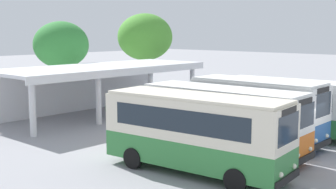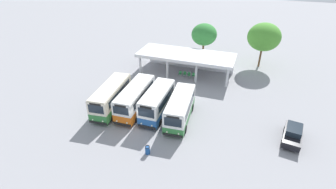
# 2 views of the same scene
# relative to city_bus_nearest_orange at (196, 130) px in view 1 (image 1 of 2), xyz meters

# --- Properties ---
(ground_plane) EXTENTS (180.00, 180.00, 0.00)m
(ground_plane) POSITION_rel_city_bus_nearest_orange_xyz_m (4.95, -2.23, -1.78)
(ground_plane) COLOR #939399
(city_bus_nearest_orange) EXTENTS (3.04, 8.07, 3.22)m
(city_bus_nearest_orange) POSITION_rel_city_bus_nearest_orange_xyz_m (0.00, 0.00, 0.00)
(city_bus_nearest_orange) COLOR black
(city_bus_nearest_orange) RESTS_ON ground
(city_bus_second_in_row) EXTENTS (2.66, 8.15, 3.17)m
(city_bus_second_in_row) POSITION_rel_city_bus_nearest_orange_xyz_m (2.93, 0.77, -0.03)
(city_bus_second_in_row) COLOR black
(city_bus_second_in_row) RESTS_ON ground
(city_bus_middle_cream) EXTENTS (2.51, 7.01, 3.32)m
(city_bus_middle_cream) POSITION_rel_city_bus_nearest_orange_xyz_m (5.86, 0.70, 0.05)
(city_bus_middle_cream) COLOR black
(city_bus_middle_cream) RESTS_ON ground
(city_bus_fourth_amber) EXTENTS (2.92, 7.54, 3.08)m
(city_bus_fourth_amber) POSITION_rel_city_bus_nearest_orange_xyz_m (8.79, 0.51, -0.07)
(city_bus_fourth_amber) COLOR black
(city_bus_fourth_amber) RESTS_ON ground
(terminal_canopy) EXTENTS (15.08, 5.74, 3.40)m
(terminal_canopy) POSITION_rel_city_bus_nearest_orange_xyz_m (5.89, 13.54, 0.86)
(terminal_canopy) COLOR silver
(terminal_canopy) RESTS_ON ground
(waiting_chair_end_by_column) EXTENTS (0.46, 0.46, 0.86)m
(waiting_chair_end_by_column) POSITION_rel_city_bus_nearest_orange_xyz_m (5.37, 11.66, -1.26)
(waiting_chair_end_by_column) COLOR slate
(waiting_chair_end_by_column) RESTS_ON ground
(waiting_chair_second_from_end) EXTENTS (0.46, 0.46, 0.86)m
(waiting_chair_second_from_end) POSITION_rel_city_bus_nearest_orange_xyz_m (6.09, 11.78, -1.26)
(waiting_chair_second_from_end) COLOR slate
(waiting_chair_second_from_end) RESTS_ON ground
(waiting_chair_middle_seat) EXTENTS (0.46, 0.46, 0.86)m
(waiting_chair_middle_seat) POSITION_rel_city_bus_nearest_orange_xyz_m (6.82, 11.68, -1.26)
(waiting_chair_middle_seat) COLOR slate
(waiting_chair_middle_seat) RESTS_ON ground
(waiting_chair_fourth_seat) EXTENTS (0.46, 0.46, 0.86)m
(waiting_chair_fourth_seat) POSITION_rel_city_bus_nearest_orange_xyz_m (7.54, 11.73, -1.26)
(waiting_chair_fourth_seat) COLOR slate
(waiting_chair_fourth_seat) RESTS_ON ground
(roadside_tree_behind_canopy) EXTENTS (4.40, 4.40, 6.54)m
(roadside_tree_behind_canopy) POSITION_rel_city_bus_nearest_orange_xyz_m (7.18, 19.56, 2.87)
(roadside_tree_behind_canopy) COLOR brown
(roadside_tree_behind_canopy) RESTS_ON ground
(roadside_tree_east_of_canopy) EXTENTS (5.28, 5.28, 7.43)m
(roadside_tree_east_of_canopy) POSITION_rel_city_bus_nearest_orange_xyz_m (16.96, 19.84, 3.40)
(roadside_tree_east_of_canopy) COLOR brown
(roadside_tree_east_of_canopy) RESTS_ON ground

